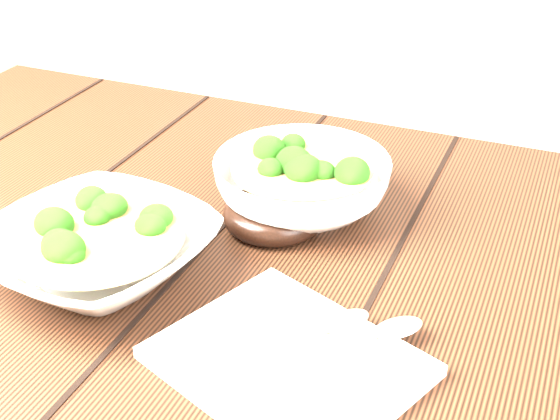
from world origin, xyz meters
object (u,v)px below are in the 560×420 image
table (225,336)px  soup_bowl_front (97,249)px  trivet (274,214)px  soup_bowl_back (302,182)px  napkin (288,361)px

table → soup_bowl_front: bearing=-137.5°
table → trivet: size_ratio=10.13×
table → trivet: 0.16m
soup_bowl_back → napkin: (0.09, -0.27, -0.03)m
table → napkin: (0.14, -0.15, 0.13)m
napkin → trivet: bearing=137.5°
trivet → soup_bowl_back: bearing=72.3°
napkin → soup_bowl_back: bearing=130.4°
table → soup_bowl_front: size_ratio=4.47×
soup_bowl_front → trivet: (0.13, 0.16, -0.02)m
soup_bowl_back → napkin: bearing=-71.2°
napkin → soup_bowl_front: bearing=-172.3°
soup_bowl_back → napkin: soup_bowl_back is taller
table → soup_bowl_back: (0.05, 0.12, 0.16)m
soup_bowl_front → trivet: soup_bowl_front is taller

